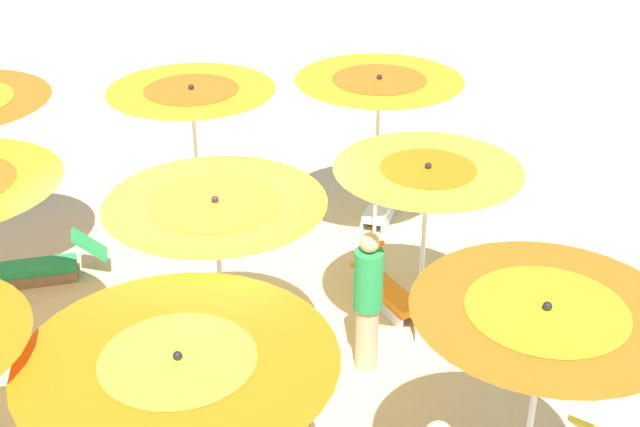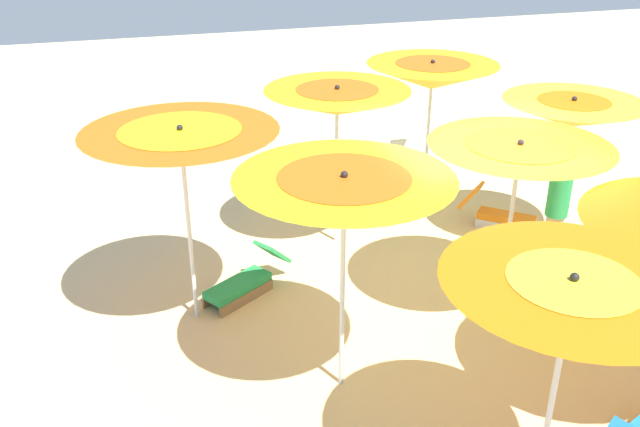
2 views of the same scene
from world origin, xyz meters
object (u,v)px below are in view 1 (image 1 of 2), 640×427
beach_umbrella_2 (543,334)px  lounger_3 (48,265)px  lounger_4 (383,202)px  beach_ball (537,331)px  beach_umbrella_1 (180,379)px  beach_umbrella_4 (216,217)px  beachgoer_0 (368,300)px  beach_umbrella_5 (427,184)px  beach_umbrella_7 (192,103)px  beach_umbrella_8 (379,94)px  lounger_0 (388,289)px

beach_umbrella_2 → lounger_3: bearing=68.0°
lounger_4 → beach_ball: (-2.42, -2.39, -0.02)m
lounger_3 → lounger_4: 4.60m
beach_umbrella_1 → lounger_4: beach_umbrella_1 is taller
beach_umbrella_2 → beach_ball: (2.97, 0.12, -2.04)m
beach_umbrella_4 → lounger_3: (1.27, 2.97, -1.82)m
beach_umbrella_4 → beachgoer_0: beach_umbrella_4 is taller
beach_umbrella_5 → beachgoer_0: beach_umbrella_5 is taller
lounger_3 → beachgoer_0: 4.29m
beach_umbrella_7 → beach_umbrella_8: 2.32m
lounger_0 → beach_umbrella_7: bearing=-144.3°
beach_umbrella_8 → lounger_0: beach_umbrella_8 is taller
beach_ball → lounger_4: bearing=44.6°
beach_umbrella_1 → beachgoer_0: 3.18m
beach_umbrella_1 → beachgoer_0: beach_umbrella_1 is taller
beach_umbrella_4 → beach_umbrella_5: beach_umbrella_4 is taller
lounger_3 → beach_umbrella_4: bearing=124.0°
beach_umbrella_7 → beachgoer_0: (-1.53, -2.63, -1.28)m
beach_umbrella_2 → beach_umbrella_7: (3.54, 4.44, -0.09)m
beach_umbrella_5 → lounger_0: 1.95m
beach_umbrella_5 → lounger_0: size_ratio=2.06×
beach_umbrella_1 → lounger_3: (3.37, 3.63, -1.71)m
beach_umbrella_2 → beachgoer_0: beach_umbrella_2 is taller
beach_umbrella_1 → lounger_3: bearing=47.1°
beach_umbrella_5 → lounger_4: size_ratio=1.70×
beach_umbrella_5 → beachgoer_0: bearing=142.8°
lounger_3 → beach_ball: lounger_3 is taller
beach_umbrella_2 → beach_umbrella_4: beach_umbrella_2 is taller
beach_umbrella_2 → beach_umbrella_7: beach_umbrella_2 is taller
lounger_0 → beachgoer_0: bearing=-43.5°
beach_umbrella_5 → beach_ball: (0.40, -1.26, -1.80)m
beach_umbrella_4 → lounger_3: size_ratio=1.76×
beach_umbrella_1 → beach_umbrella_4: size_ratio=1.02×
lounger_3 → beach_ball: 5.94m
beach_umbrella_8 → lounger_0: bearing=-159.3°
beach_umbrella_4 → lounger_0: size_ratio=2.09×
lounger_3 → beachgoer_0: bearing=141.3°
lounger_0 → beach_umbrella_1: bearing=-54.3°
beach_umbrella_1 → beach_ball: (3.90, -2.28, -1.74)m
beach_umbrella_1 → lounger_4: bearing=1.0°
beach_umbrella_7 → beach_umbrella_4: bearing=-149.8°
beachgoer_0 → beach_umbrella_1: bearing=-31.5°
beach_umbrella_7 → beach_umbrella_8: beach_umbrella_7 is taller
beach_umbrella_4 → lounger_3: beach_umbrella_4 is taller
lounger_4 → beach_ball: 3.41m
lounger_4 → beach_umbrella_7: bearing=-45.5°
beach_umbrella_2 → beach_umbrella_5: (2.57, 1.38, -0.24)m
lounger_0 → lounger_4: 2.27m
beach_umbrella_5 → beach_umbrella_7: bearing=72.5°
beach_umbrella_2 → beachgoer_0: size_ratio=1.52×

